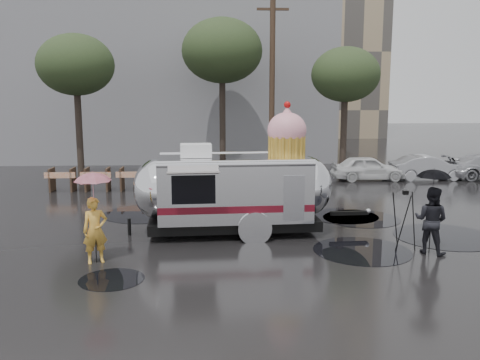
{
  "coord_description": "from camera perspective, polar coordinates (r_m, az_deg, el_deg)",
  "views": [
    {
      "loc": [
        -0.61,
        -12.03,
        4.15
      ],
      "look_at": [
        0.24,
        2.93,
        1.61
      ],
      "focal_mm": 38.0,
      "sensor_mm": 36.0,
      "label": 1
    }
  ],
  "objects": [
    {
      "name": "tree_left",
      "position": [
        25.87,
        -17.97,
        12.13
      ],
      "size": [
        3.64,
        3.64,
        6.95
      ],
      "color": "#382D26",
      "rests_on": "ground"
    },
    {
      "name": "puddles",
      "position": [
        16.12,
        8.29,
        -5.38
      ],
      "size": [
        12.17,
        8.61,
        0.01
      ],
      "color": "black",
      "rests_on": "ground"
    },
    {
      "name": "airstream_trailer",
      "position": [
        15.23,
        -0.4,
        -0.74
      ],
      "size": [
        7.46,
        3.05,
        4.02
      ],
      "rotation": [
        0.0,
        0.0,
        0.05
      ],
      "color": "silver",
      "rests_on": "ground"
    },
    {
      "name": "person_left",
      "position": [
        13.09,
        -15.96,
        -5.46
      ],
      "size": [
        0.7,
        0.59,
        1.65
      ],
      "primitive_type": "imported",
      "rotation": [
        0.0,
        0.0,
        0.39
      ],
      "color": "gold",
      "rests_on": "ground"
    },
    {
      "name": "ground",
      "position": [
        12.74,
        -0.35,
        -9.38
      ],
      "size": [
        120.0,
        120.0,
        0.0
      ],
      "primitive_type": "plane",
      "color": "black",
      "rests_on": "ground"
    },
    {
      "name": "parked_cars",
      "position": [
        27.26,
        23.83,
        1.57
      ],
      "size": [
        13.2,
        1.9,
        1.5
      ],
      "color": "silver",
      "rests_on": "ground"
    },
    {
      "name": "utility_pole",
      "position": [
        26.22,
        3.62,
        10.63
      ],
      "size": [
        1.6,
        0.28,
        9.0
      ],
      "color": "#473323",
      "rests_on": "ground"
    },
    {
      "name": "barricade_row",
      "position": [
        22.84,
        -15.71,
        0.13
      ],
      "size": [
        4.3,
        0.8,
        1.0
      ],
      "color": "#473323",
      "rests_on": "ground"
    },
    {
      "name": "grey_building",
      "position": [
        36.27,
        -8.85,
        13.23
      ],
      "size": [
        22.0,
        12.0,
        13.0
      ],
      "primitive_type": "cube",
      "color": "slate",
      "rests_on": "ground"
    },
    {
      "name": "person_right",
      "position": [
        14.22,
        20.65,
        -4.26
      ],
      "size": [
        0.96,
        0.91,
        1.78
      ],
      "primitive_type": "imported",
      "rotation": [
        0.0,
        0.0,
        2.45
      ],
      "color": "black",
      "rests_on": "ground"
    },
    {
      "name": "tree_right",
      "position": [
        25.91,
        11.76,
        11.43
      ],
      "size": [
        3.36,
        3.36,
        6.42
      ],
      "color": "#382D26",
      "rests_on": "ground"
    },
    {
      "name": "umbrella_black",
      "position": [
        14.02,
        20.9,
        -0.21
      ],
      "size": [
        1.06,
        1.06,
        2.27
      ],
      "color": "black",
      "rests_on": "ground"
    },
    {
      "name": "tripod",
      "position": [
        14.33,
        17.97,
        -3.61
      ],
      "size": [
        0.61,
        0.67,
        1.63
      ],
      "rotation": [
        0.0,
        0.0,
        0.08
      ],
      "color": "black",
      "rests_on": "ground"
    },
    {
      "name": "umbrella_pink",
      "position": [
        12.86,
        -16.18,
        -0.71
      ],
      "size": [
        1.11,
        1.11,
        2.31
      ],
      "color": "pink",
      "rests_on": "ground"
    },
    {
      "name": "tree_mid",
      "position": [
        27.13,
        -2.02,
        14.25
      ],
      "size": [
        4.2,
        4.2,
        8.03
      ],
      "color": "#382D26",
      "rests_on": "ground"
    }
  ]
}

